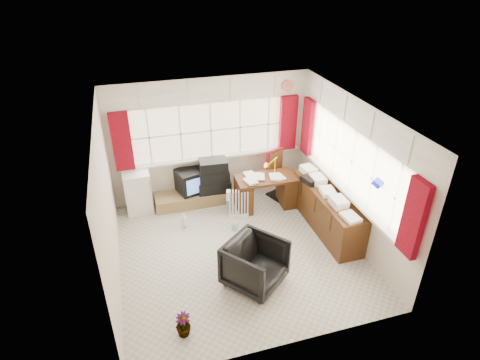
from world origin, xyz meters
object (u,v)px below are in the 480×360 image
at_px(tv_bench, 190,198).
at_px(desk, 265,190).
at_px(task_chair, 277,172).
at_px(crt_tv, 191,181).
at_px(office_chair, 255,264).
at_px(mini_fridge, 138,191).
at_px(desk_lamp, 275,162).
at_px(radiator, 239,206).
at_px(credenza, 327,210).

bearing_deg(tv_bench, desk, -20.08).
relative_size(task_chair, crt_tv, 1.59).
xyz_separation_m(office_chair, mini_fridge, (-1.56, 2.60, 0.05)).
distance_m(tv_bench, crt_tv, 0.37).
bearing_deg(crt_tv, desk_lamp, -18.94).
distance_m(office_chair, crt_tv, 2.65).
bearing_deg(crt_tv, radiator, -45.34).
bearing_deg(crt_tv, desk, -23.63).
bearing_deg(desk_lamp, credenza, -58.94).
bearing_deg(credenza, task_chair, 107.78).
height_order(task_chair, radiator, task_chair).
xyz_separation_m(desk, credenza, (0.84, -0.99, 0.02)).
bearing_deg(credenza, mini_fridge, 153.97).
xyz_separation_m(task_chair, credenza, (0.44, -1.39, -0.14)).
bearing_deg(desk_lamp, radiator, -163.04).
bearing_deg(tv_bench, crt_tv, 54.17).
height_order(desk, desk_lamp, desk_lamp).
distance_m(desk_lamp, tv_bench, 1.90).
distance_m(task_chair, radiator, 1.19).
distance_m(desk_lamp, mini_fridge, 2.75).
height_order(radiator, crt_tv, crt_tv).
bearing_deg(desk, crt_tv, 156.37).
relative_size(desk_lamp, tv_bench, 0.28).
xyz_separation_m(office_chair, credenza, (1.71, 1.00, 0.02)).
xyz_separation_m(desk, desk_lamp, (0.20, 0.06, 0.57)).
height_order(office_chair, radiator, office_chair).
xyz_separation_m(crt_tv, mini_fridge, (-1.05, 0.00, -0.06)).
bearing_deg(office_chair, mini_fridge, 81.98).
height_order(task_chair, office_chair, task_chair).
height_order(desk_lamp, radiator, desk_lamp).
xyz_separation_m(office_chair, radiator, (0.27, 1.81, -0.15)).
xyz_separation_m(desk_lamp, task_chair, (0.19, 0.33, -0.42)).
xyz_separation_m(tv_bench, crt_tv, (0.06, 0.08, 0.36)).
bearing_deg(task_chair, credenza, -72.22).
xyz_separation_m(radiator, crt_tv, (-0.78, 0.79, 0.26)).
distance_m(task_chair, tv_bench, 1.88).
distance_m(task_chair, credenza, 1.46).
bearing_deg(radiator, tv_bench, 139.67).
bearing_deg(crt_tv, task_chair, -6.85).
height_order(radiator, credenza, credenza).
height_order(office_chair, tv_bench, office_chair).
bearing_deg(radiator, mini_fridge, 156.68).
bearing_deg(mini_fridge, desk, -13.97).
height_order(credenza, mini_fridge, credenza).
bearing_deg(office_chair, tv_bench, 63.62).
xyz_separation_m(desk, office_chair, (-0.88, -1.99, -0.00)).
xyz_separation_m(task_chair, radiator, (-1.00, -0.58, -0.30)).
distance_m(desk_lamp, task_chair, 0.56).
bearing_deg(task_chair, crt_tv, 173.15).
relative_size(desk, desk_lamp, 3.05).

